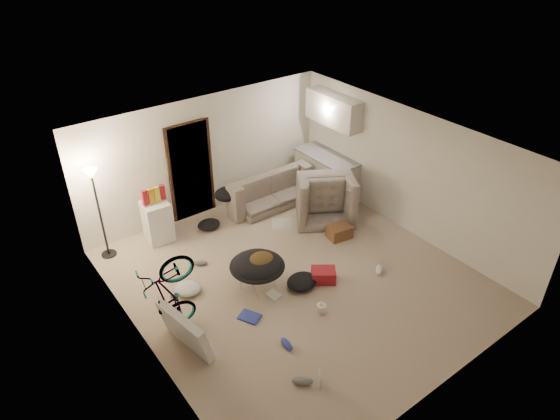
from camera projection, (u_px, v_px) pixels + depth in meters
floor at (296, 278)px, 8.85m from camera, size 5.50×6.00×0.02m
ceiling at (298, 149)px, 7.51m from camera, size 5.50×6.00×0.02m
wall_back at (206, 155)px, 10.22m from camera, size 5.50×0.02×2.50m
wall_front at (449, 326)px, 6.13m from camera, size 5.50×0.02×2.50m
wall_left at (138, 285)px, 6.78m from camera, size 0.02×6.00×2.50m
wall_right at (409, 172)px, 9.58m from camera, size 0.02×6.00×2.50m
doorway at (190, 171)px, 10.11m from camera, size 0.85×0.10×2.04m
door_trim at (191, 172)px, 10.09m from camera, size 0.97×0.04×2.10m
floor_lamp at (96, 195)px, 8.73m from camera, size 0.28×0.28×1.81m
kitchen_counter at (326, 175)px, 11.20m from camera, size 0.60×1.50×0.88m
counter_top at (327, 157)px, 10.96m from camera, size 0.64×1.54×0.04m
kitchen_uppers at (334, 110)px, 10.47m from camera, size 0.38×1.40×0.65m
sofa at (265, 191)px, 10.90m from camera, size 2.00×0.80×0.58m
armchair at (322, 197)px, 10.49m from camera, size 1.55×1.50×0.77m
bicycle at (172, 312)px, 7.55m from camera, size 1.60×0.89×0.88m
book_asset at (320, 390)px, 6.81m from camera, size 0.30×0.29×0.02m
mini_fridge at (157, 221)px, 9.64m from camera, size 0.52×0.52×0.82m
snack_box_0 at (145, 198)px, 9.24m from camera, size 0.11×0.09×0.30m
snack_box_1 at (151, 196)px, 9.30m from camera, size 0.11×0.08×0.30m
snack_box_2 at (157, 194)px, 9.36m from camera, size 0.10×0.07×0.30m
snack_box_3 at (163, 192)px, 9.43m from camera, size 0.12×0.09×0.30m
saucer_chair at (257, 270)px, 8.40m from camera, size 0.94×0.94×0.67m
hoodie at (261, 261)px, 8.30m from camera, size 0.53×0.46×0.22m
sofa_drape at (228, 194)px, 10.28m from camera, size 0.61×0.52×0.28m
tv_box at (185, 331)px, 7.30m from camera, size 0.43×1.05×0.69m
drink_case_a at (339, 232)px, 9.84m from camera, size 0.50×0.39×0.26m
drink_case_b at (323, 275)px, 8.71m from camera, size 0.52×0.49×0.24m
juicer at (321, 308)px, 8.06m from camera, size 0.15×0.15×0.22m
newspaper at (286, 224)px, 10.31m from camera, size 0.75×0.71×0.01m
book_blue at (250, 317)px, 7.99m from camera, size 0.37×0.41×0.03m
book_white at (274, 294)px, 8.46m from camera, size 0.21×0.25×0.02m
shoe_0 at (263, 214)px, 10.54m from camera, size 0.31×0.16×0.11m
shoe_1 at (200, 263)px, 9.13m from camera, size 0.30×0.25×0.10m
shoe_2 at (287, 344)px, 7.46m from camera, size 0.13×0.28×0.10m
shoe_3 at (302, 381)px, 6.88m from camera, size 0.31×0.28×0.11m
shoe_4 at (379, 269)px, 8.96m from camera, size 0.28×0.27×0.10m
clothes_lump_a at (302, 282)px, 8.62m from camera, size 0.63×0.57×0.18m
clothes_lump_b at (209, 225)px, 10.16m from camera, size 0.54×0.49×0.14m
clothes_lump_c at (188, 289)px, 8.49m from camera, size 0.61×0.61×0.14m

